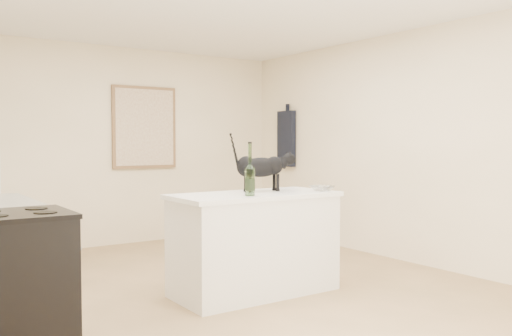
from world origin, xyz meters
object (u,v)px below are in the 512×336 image
at_px(stove, 19,288).
at_px(black_cat, 261,170).
at_px(glass_bowl, 322,188).
at_px(wine_bottle, 250,172).

height_order(stove, black_cat, black_cat).
bearing_deg(black_cat, glass_bowl, -17.29).
relative_size(wine_bottle, glass_bowl, 1.93).
bearing_deg(glass_bowl, stove, -175.51).
xyz_separation_m(stove, glass_bowl, (2.68, 0.21, 0.48)).
bearing_deg(wine_bottle, glass_bowl, -0.47).
distance_m(stove, wine_bottle, 2.00).
xyz_separation_m(stove, wine_bottle, (1.88, 0.22, 0.65)).
relative_size(stove, wine_bottle, 2.24).
bearing_deg(wine_bottle, black_cat, 42.51).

